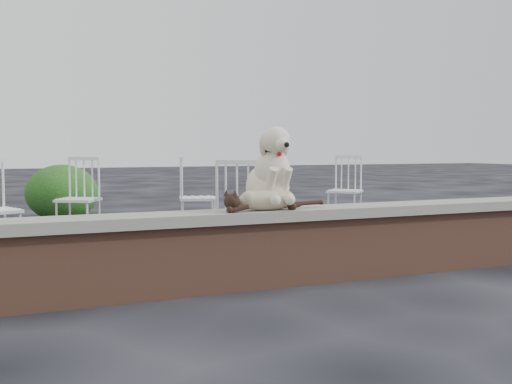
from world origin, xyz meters
name	(u,v)px	position (x,y,z in m)	size (l,w,h in m)	color
ground	(269,285)	(0.00, 0.00, 0.00)	(60.00, 60.00, 0.00)	black
brick_wall	(269,253)	(0.00, 0.00, 0.25)	(6.00, 0.30, 0.50)	brown
capstone	(269,215)	(0.00, 0.00, 0.54)	(6.20, 0.40, 0.08)	slate
dog	(268,167)	(0.03, 0.09, 0.90)	(0.42, 0.55, 0.64)	beige
cat	(266,199)	(-0.05, -0.06, 0.67)	(1.03, 0.25, 0.18)	tan
chair_e	(198,197)	(0.37, 2.73, 0.47)	(0.56, 0.56, 0.94)	white
chair_b	(78,198)	(-0.95, 3.11, 0.47)	(0.56, 0.56, 0.94)	white
chair_d	(345,190)	(2.62, 3.09, 0.47)	(0.56, 0.56, 0.94)	white
chair_c	(241,212)	(0.17, 0.93, 0.47)	(0.56, 0.56, 0.94)	white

